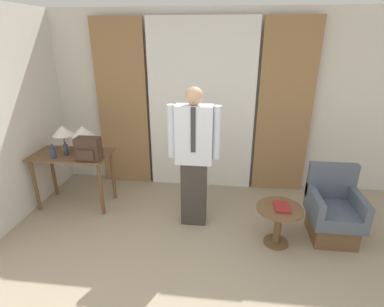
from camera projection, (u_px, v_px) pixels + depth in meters
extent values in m
cube|color=silver|center=(202.00, 102.00, 4.65)|extent=(10.00, 0.06, 2.70)
cube|color=white|center=(201.00, 108.00, 4.55)|extent=(1.60, 0.06, 2.58)
cube|color=#997047|center=(123.00, 106.00, 4.68)|extent=(0.78, 0.06, 2.58)
cube|color=#997047|center=(284.00, 110.00, 4.42)|extent=(0.78, 0.06, 2.58)
cube|color=brown|center=(72.00, 155.00, 4.15)|extent=(1.06, 0.58, 0.03)
cylinder|color=brown|center=(35.00, 186.00, 4.14)|extent=(0.05, 0.05, 0.76)
cylinder|color=brown|center=(101.00, 190.00, 4.04)|extent=(0.05, 0.05, 0.76)
cylinder|color=brown|center=(53.00, 172.00, 4.56)|extent=(0.05, 0.05, 0.76)
cylinder|color=brown|center=(113.00, 175.00, 4.46)|extent=(0.05, 0.05, 0.76)
cylinder|color=#9E7F47|center=(66.00, 149.00, 4.27)|extent=(0.12, 0.12, 0.04)
cylinder|color=#9E7F47|center=(64.00, 141.00, 4.22)|extent=(0.02, 0.02, 0.19)
cone|color=silver|center=(63.00, 130.00, 4.16)|extent=(0.29, 0.29, 0.14)
cylinder|color=#9E7F47|center=(85.00, 150.00, 4.24)|extent=(0.12, 0.12, 0.04)
cylinder|color=#9E7F47|center=(84.00, 142.00, 4.19)|extent=(0.02, 0.02, 0.19)
cone|color=silver|center=(82.00, 131.00, 4.13)|extent=(0.29, 0.29, 0.14)
cylinder|color=#2D3851|center=(53.00, 153.00, 3.97)|extent=(0.07, 0.07, 0.15)
cylinder|color=#2D3851|center=(52.00, 146.00, 3.93)|extent=(0.03, 0.03, 0.04)
cylinder|color=#2D3851|center=(66.00, 150.00, 4.07)|extent=(0.06, 0.06, 0.15)
cylinder|color=#2D3851|center=(65.00, 143.00, 4.04)|extent=(0.03, 0.03, 0.04)
cube|color=#422D23|center=(88.00, 149.00, 3.90)|extent=(0.31, 0.18, 0.30)
cube|color=#422D23|center=(85.00, 155.00, 3.82)|extent=(0.22, 0.03, 0.14)
cube|color=#38332D|center=(194.00, 193.00, 3.85)|extent=(0.32, 0.17, 0.86)
cube|color=silver|center=(194.00, 135.00, 3.55)|extent=(0.44, 0.20, 0.72)
cube|color=#333338|center=(193.00, 130.00, 3.42)|extent=(0.06, 0.01, 0.54)
cylinder|color=silver|center=(172.00, 131.00, 3.57)|extent=(0.10, 0.10, 0.65)
cylinder|color=silver|center=(217.00, 133.00, 3.51)|extent=(0.10, 0.10, 0.65)
sphere|color=tan|center=(194.00, 96.00, 3.38)|extent=(0.21, 0.21, 0.21)
cube|color=brown|center=(331.00, 228.00, 3.65)|extent=(0.49, 0.52, 0.26)
cube|color=#4C5666|center=(334.00, 213.00, 3.57)|extent=(0.57, 0.61, 0.16)
cube|color=#4C5666|center=(332.00, 180.00, 3.70)|extent=(0.57, 0.10, 0.46)
cube|color=#4C5666|center=(315.00, 200.00, 3.53)|extent=(0.08, 0.61, 0.18)
cube|color=#4C5666|center=(359.00, 202.00, 3.48)|extent=(0.08, 0.61, 0.18)
cylinder|color=brown|center=(276.00, 242.00, 3.59)|extent=(0.29, 0.29, 0.02)
cylinder|color=brown|center=(278.00, 227.00, 3.51)|extent=(0.08, 0.08, 0.47)
cylinder|color=brown|center=(280.00, 209.00, 3.42)|extent=(0.53, 0.53, 0.03)
cube|color=maroon|center=(282.00, 207.00, 3.40)|extent=(0.16, 0.24, 0.03)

